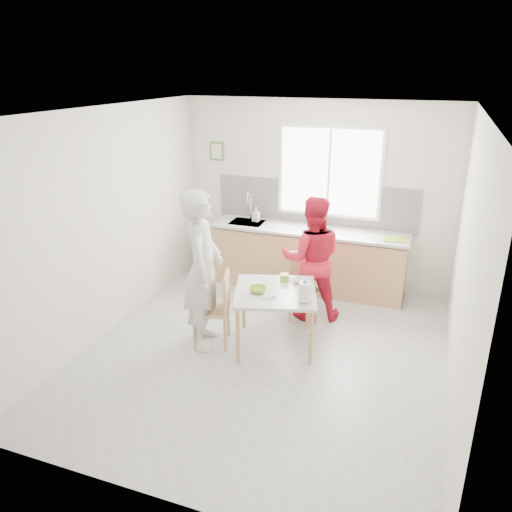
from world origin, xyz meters
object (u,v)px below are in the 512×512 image
Objects in this scene: dining_table at (275,296)px; bowl_white at (301,281)px; chair_far at (303,282)px; chair_left at (217,306)px; wine_bottle_b at (321,217)px; wine_bottle_a at (310,217)px; bowl_green at (258,290)px; person_white at (203,270)px; milk_jug at (305,292)px; person_red at (312,259)px.

bowl_white is (0.21, 0.33, 0.10)m from dining_table.
chair_far reaches higher than dining_table.
chair_left is 2.99× the size of wine_bottle_b.
wine_bottle_a reaches higher than chair_far.
chair_left reaches higher than bowl_green.
wine_bottle_a is at bearing 83.46° from chair_far.
chair_far is at bearing 101.75° from bowl_white.
wine_bottle_b reaches higher than bowl_white.
wine_bottle_a reaches higher than wine_bottle_b.
person_white is 8.04× the size of milk_jug.
dining_table is 1.35× the size of chair_far.
bowl_green is at bearing 84.08° from chair_left.
dining_table is 1.27× the size of chair_left.
bowl_white is at bearing 104.28° from chair_left.
wine_bottle_b reaches higher than chair_left.
person_white is at bearing -112.45° from wine_bottle_b.
chair_far is at bearing 88.61° from milk_jug.
wine_bottle_a is at bearing -90.74° from person_red.
dining_table is 0.88m from person_white.
wine_bottle_a is (0.73, 2.05, 0.14)m from person_white.
chair_left is 1.06× the size of chair_far.
bowl_white is at bearing -77.52° from person_white.
chair_far is at bearing -79.72° from wine_bottle_a.
person_red is at bearing 68.38° from bowl_green.
milk_jug is at bearing -103.70° from person_white.
wine_bottle_a is 1.07× the size of wine_bottle_b.
chair_left is 1.40m from person_red.
chair_left is 1.04m from bowl_white.
chair_far is at bearing 83.55° from dining_table.
person_red reaches higher than chair_left.
person_white reaches higher than chair_left.
dining_table is at bearing 59.74° from person_red.
person_red is at bearing 91.05° from bowl_white.
dining_table is 4.89× the size of milk_jug.
person_red is 1.04m from bowl_green.
chair_far is 1.15m from milk_jug.
person_white is 1.19m from milk_jug.
chair_left is 4.68× the size of bowl_white.
bowl_green is 0.63× the size of wine_bottle_b.
chair_left reaches higher than bowl_white.
chair_left is (-0.65, -0.20, -0.14)m from dining_table.
person_white is 9.87× the size of bowl_green.
person_white reaches higher than bowl_green.
bowl_green is at bearing -122.48° from chair_far.
milk_jug is 2.08m from wine_bottle_b.
milk_jug is at bearing -76.96° from wine_bottle_a.
chair_far is 2.82× the size of wine_bottle_b.
dining_table is at bearing 90.00° from chair_left.
milk_jug reaches higher than bowl_green.
chair_far is (0.10, 0.88, -0.17)m from dining_table.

